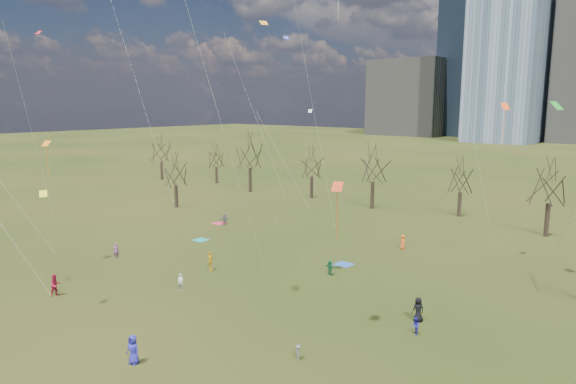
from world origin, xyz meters
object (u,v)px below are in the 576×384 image
Objects in this scene: person_0 at (133,350)px; person_2 at (55,285)px; blanket_teal at (201,240)px; person_1 at (181,282)px; blanket_navy at (344,264)px; blanket_crimson at (219,223)px; person_4 at (210,261)px.

person_0 is 14.56m from person_2.
person_1 is (10.85, -11.54, 0.69)m from blanket_teal.
blanket_navy is 1.14× the size of person_1.
blanket_navy is at bearing 9.44° from blanket_teal.
blanket_navy is 1.00× the size of blanket_crimson.
blanket_crimson is 27.22m from person_2.
person_0 is at bearing -87.76° from blanket_navy.
blanket_teal is 17.83m from blanket_navy.
blanket_navy is 24.19m from person_0.
person_4 is at bearing 88.94° from person_1.
blanket_teal is 1.00× the size of blanket_crimson.
blanket_crimson is at bearing 122.86° from blanket_teal.
person_2 is (-6.68, -7.34, 0.21)m from person_1.
blanket_teal is at bearing -170.56° from blanket_navy.
blanket_crimson is at bearing 169.73° from blanket_navy.
person_0 reaches higher than blanket_navy.
blanket_crimson is at bearing 107.85° from person_1.
blanket_navy is 12.83m from person_4.
blanket_teal is 28.20m from person_0.
blanket_navy is 15.97m from person_1.
blanket_crimson is at bearing 22.09° from person_2.
person_2 is 13.26m from person_4.
blanket_crimson is (-22.06, 4.00, 0.00)m from blanket_navy.
person_0 is at bearing -73.45° from person_1.
blanket_navy and blanket_crimson have the same top height.
blanket_crimson is at bearing 118.72° from person_0.
person_0 reaches higher than blanket_teal.
person_1 is 0.77× the size of person_2.
person_0 is 0.99× the size of person_2.
person_1 is at bearing -38.75° from person_2.
blanket_navy is at bearing 81.70° from person_0.
person_4 is at bearing -132.50° from blanket_navy.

